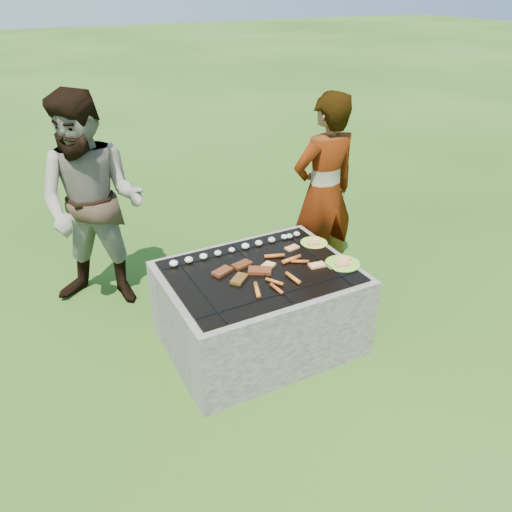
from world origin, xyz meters
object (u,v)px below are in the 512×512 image
at_px(fire_pit, 259,310).
at_px(bystander, 93,205).
at_px(plate_far, 314,243).
at_px(cook, 324,193).
at_px(plate_near, 343,264).

distance_m(fire_pit, bystander, 1.50).
distance_m(plate_far, cook, 0.54).
bearing_deg(fire_pit, bystander, 128.27).
bearing_deg(cook, fire_pit, 29.09).
relative_size(plate_near, bystander, 0.17).
distance_m(plate_far, bystander, 1.70).
height_order(plate_near, bystander, bystander).
bearing_deg(plate_far, cook, 48.63).
bearing_deg(bystander, plate_near, -9.13).
bearing_deg(plate_near, fire_pit, 161.50).
xyz_separation_m(plate_near, bystander, (-1.42, 1.27, 0.24)).
relative_size(plate_far, cook, 0.16).
height_order(plate_far, bystander, bystander).
bearing_deg(cook, plate_near, 63.64).
relative_size(plate_near, cook, 0.17).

